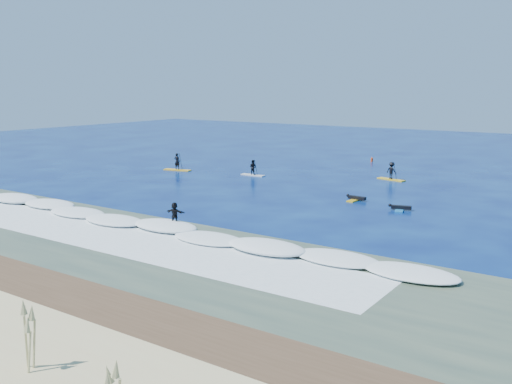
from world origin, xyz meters
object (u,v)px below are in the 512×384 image
Objects in this scene: sup_paddler_center at (253,169)px; sup_paddler_right at (391,172)px; sup_paddler_left at (177,164)px; prone_paddler_near at (356,198)px; marker_buoy at (372,160)px; prone_paddler_far at (400,208)px; wave_surfer at (175,215)px.

sup_paddler_right is at bearing 23.18° from sup_paddler_center.
sup_paddler_right is (21.31, 6.96, 0.11)m from sup_paddler_left.
sup_paddler_left is at bearing 83.02° from prone_paddler_near.
sup_paddler_center is at bearing -142.58° from sup_paddler_right.
sup_paddler_left reaches higher than marker_buoy.
sup_paddler_center is 0.89× the size of sup_paddler_right.
sup_paddler_right is at bearing 7.98° from prone_paddler_far.
wave_surfer is at bearing -58.75° from sup_paddler_left.
prone_paddler_near is at bearing -22.12° from sup_paddler_center.
prone_paddler_near is (13.93, -5.71, -0.53)m from sup_paddler_center.
prone_paddler_far is at bearing -22.27° from sup_paddler_left.
prone_paddler_near is (1.36, -11.04, -0.63)m from sup_paddler_right.
wave_surfer reaches higher than prone_paddler_far.
sup_paddler_right is at bearing 7.55° from sup_paddler_left.
sup_paddler_right reaches higher than sup_paddler_center.
sup_paddler_right reaches higher than wave_surfer.
marker_buoy reaches higher than prone_paddler_near.
sup_paddler_left is 25.20m from wave_surfer.
wave_surfer reaches higher than prone_paddler_near.
sup_paddler_left is 27.44m from prone_paddler_far.
sup_paddler_center is at bearing 0.01° from sup_paddler_left.
wave_surfer is (-4.52, -25.75, 0.08)m from sup_paddler_right.
prone_paddler_near is 3.32× the size of marker_buoy.
marker_buoy is (14.54, 18.18, -0.39)m from sup_paddler_left.
prone_paddler_near is at bearing 56.92° from wave_surfer.
wave_surfer is (-10.07, -13.21, 0.71)m from prone_paddler_far.
sup_paddler_left is 23.05m from prone_paddler_near.
sup_paddler_right is at bearing 68.77° from wave_surfer.
prone_paddler_far is at bearing -21.53° from sup_paddler_center.
sup_paddler_right is at bearing 10.27° from prone_paddler_near.
prone_paddler_far is (26.86, -5.58, -0.52)m from sup_paddler_left.
prone_paddler_far is at bearing -62.59° from marker_buoy.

